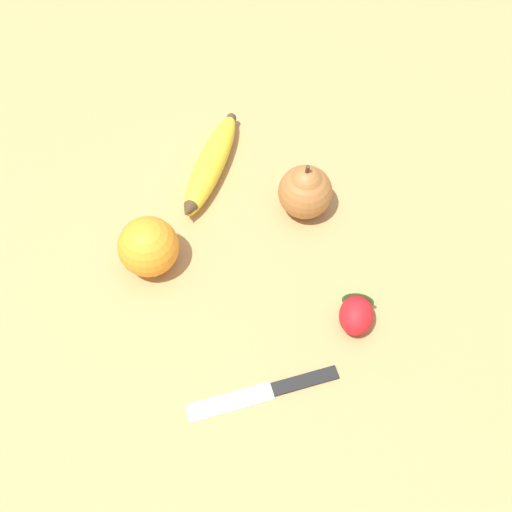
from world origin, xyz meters
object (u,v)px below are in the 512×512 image
pear (305,190)px  paring_knife (269,391)px  banana (210,165)px  orange (151,245)px  strawberry (357,312)px

pear → paring_knife: size_ratio=0.50×
banana → orange: bearing=-7.4°
pear → paring_knife: bearing=-132.3°
banana → strawberry: size_ratio=2.38×
banana → pear: size_ratio=1.82×
banana → paring_knife: (-0.10, -0.31, -0.02)m
banana → orange: (-0.13, -0.09, 0.02)m
strawberry → paring_knife: (-0.14, -0.02, -0.02)m
orange → pear: 0.21m
orange → paring_knife: bearing=-82.1°
orange → paring_knife: size_ratio=0.43×
orange → paring_knife: (0.03, -0.23, -0.04)m
orange → paring_knife: 0.23m
pear → strawberry: (-0.04, -0.17, -0.02)m
orange → pear: (0.21, -0.03, 0.00)m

